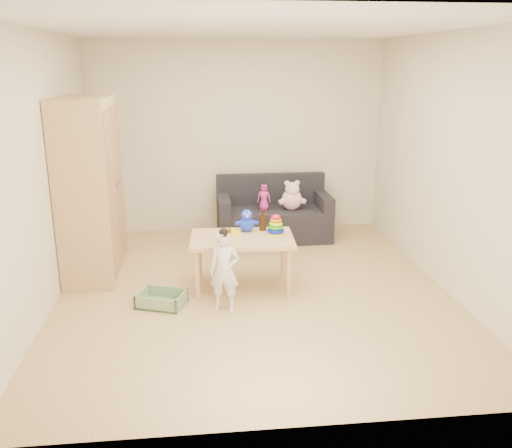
{
  "coord_description": "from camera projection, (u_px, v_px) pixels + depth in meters",
  "views": [
    {
      "loc": [
        -0.55,
        -5.22,
        2.29
      ],
      "look_at": [
        0.05,
        0.25,
        0.65
      ],
      "focal_mm": 38.0,
      "sensor_mm": 36.0,
      "label": 1
    }
  ],
  "objects": [
    {
      "name": "storage_bin",
      "position": [
        162.0,
        299.0,
        5.32
      ],
      "size": [
        0.53,
        0.46,
        0.13
      ],
      "primitive_type": null,
      "rotation": [
        0.0,
        0.0,
        -0.35
      ],
      "color": "gray",
      "rests_on": "ground"
    },
    {
      "name": "room",
      "position": [
        254.0,
        168.0,
        5.31
      ],
      "size": [
        4.5,
        4.5,
        4.5
      ],
      "color": "tan",
      "rests_on": "ground"
    },
    {
      "name": "wooden_figure",
      "position": [
        230.0,
        232.0,
        5.6
      ],
      "size": [
        0.04,
        0.03,
        0.1
      ],
      "primitive_type": null,
      "rotation": [
        0.0,
        0.0,
        0.01
      ],
      "color": "brown",
      "rests_on": "play_table"
    },
    {
      "name": "sofa",
      "position": [
        273.0,
        223.0,
        7.31
      ],
      "size": [
        1.5,
        0.77,
        0.42
      ],
      "primitive_type": "cube",
      "rotation": [
        0.0,
        0.0,
        0.01
      ],
      "color": "black",
      "rests_on": "ground"
    },
    {
      "name": "play_table",
      "position": [
        242.0,
        262.0,
        5.69
      ],
      "size": [
        1.09,
        0.72,
        0.56
      ],
      "primitive_type": "cube",
      "rotation": [
        0.0,
        0.0,
        -0.05
      ],
      "color": "tan",
      "rests_on": "ground"
    },
    {
      "name": "pink_bear",
      "position": [
        292.0,
        197.0,
        7.15
      ],
      "size": [
        0.35,
        0.33,
        0.33
      ],
      "primitive_type": null,
      "rotation": [
        0.0,
        0.0,
        0.32
      ],
      "color": "#FFBBCB",
      "rests_on": "sofa"
    },
    {
      "name": "wardrobe",
      "position": [
        90.0,
        189.0,
        5.87
      ],
      "size": [
        0.54,
        1.09,
        1.96
      ],
      "primitive_type": "cube",
      "color": "tan",
      "rests_on": "ground"
    },
    {
      "name": "doll",
      "position": [
        264.0,
        198.0,
        7.11
      ],
      "size": [
        0.2,
        0.15,
        0.34
      ],
      "primitive_type": "imported",
      "rotation": [
        0.0,
        0.0,
        -0.22
      ],
      "color": "#E72BA1",
      "rests_on": "sofa"
    },
    {
      "name": "brown_bottle",
      "position": [
        263.0,
        221.0,
        5.81
      ],
      "size": [
        0.08,
        0.08,
        0.23
      ],
      "color": "black",
      "rests_on": "play_table"
    },
    {
      "name": "blue_plush",
      "position": [
        247.0,
        220.0,
        5.77
      ],
      "size": [
        0.24,
        0.21,
        0.25
      ],
      "primitive_type": null,
      "rotation": [
        0.0,
        0.0,
        0.28
      ],
      "color": "#1C3FFF",
      "rests_on": "play_table"
    },
    {
      "name": "toddler",
      "position": [
        224.0,
        271.0,
        5.15
      ],
      "size": [
        0.32,
        0.25,
        0.77
      ],
      "primitive_type": "imported",
      "rotation": [
        0.0,
        0.0,
        -0.21
      ],
      "color": "silver",
      "rests_on": "ground"
    },
    {
      "name": "ring_stacker",
      "position": [
        276.0,
        227.0,
        5.68
      ],
      "size": [
        0.18,
        0.18,
        0.21
      ],
      "color": "#ECFF0D",
      "rests_on": "play_table"
    },
    {
      "name": "yellow_book",
      "position": [
        230.0,
        232.0,
        5.73
      ],
      "size": [
        0.24,
        0.24,
        0.02
      ],
      "primitive_type": "cube",
      "rotation": [
        0.0,
        0.0,
        0.08
      ],
      "color": "yellow",
      "rests_on": "play_table"
    }
  ]
}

